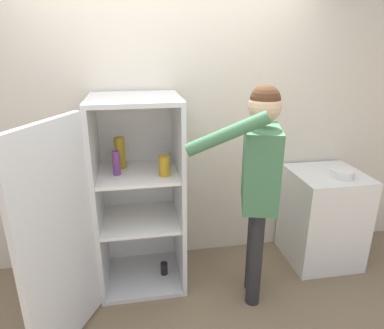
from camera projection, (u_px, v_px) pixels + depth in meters
name	position (u px, v px, depth m)	size (l,w,h in m)	color
ground_plane	(183.00, 324.00, 2.58)	(12.00, 12.00, 0.00)	#7A664C
wall_back	(166.00, 128.00, 3.05)	(7.00, 0.06, 2.55)	beige
refrigerator	(124.00, 201.00, 2.72)	(1.05, 1.26, 1.62)	silver
person	(259.00, 171.00, 2.51)	(0.77, 0.57, 1.74)	#262628
counter	(322.00, 217.00, 3.23)	(0.63, 0.62, 0.89)	white
bowl	(342.00, 173.00, 2.97)	(0.19, 0.19, 0.07)	white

